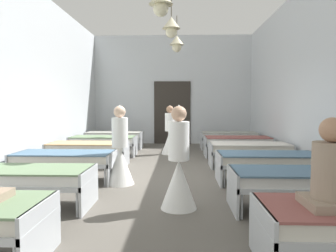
{
  "coord_description": "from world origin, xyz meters",
  "views": [
    {
      "loc": [
        0.27,
        -6.61,
        1.48
      ],
      "look_at": [
        0.0,
        0.74,
        0.99
      ],
      "focal_mm": 32.96,
      "sensor_mm": 36.0,
      "label": 1
    }
  ],
  "objects_px": {
    "nurse_mid_aisle": "(179,172)",
    "nurse_near_aisle": "(120,156)",
    "bed_right_row_1": "(300,180)",
    "nurse_far_aisle": "(170,137)",
    "bed_left_row_3": "(88,148)",
    "patient_seated_primary": "(331,175)",
    "bed_right_row_2": "(268,160)",
    "bed_right_row_5": "(229,136)",
    "bed_right_row_4": "(237,141)",
    "bed_left_row_4": "(104,141)",
    "bed_left_row_2": "(65,159)",
    "bed_right_row_3": "(250,149)",
    "bed_left_row_5": "(115,136)",
    "bed_left_row_1": "(25,177)"
  },
  "relations": [
    {
      "from": "bed_left_row_3",
      "to": "patient_seated_primary",
      "type": "bearing_deg",
      "value": -52.64
    },
    {
      "from": "bed_left_row_2",
      "to": "bed_right_row_5",
      "type": "bearing_deg",
      "value": 49.75
    },
    {
      "from": "bed_left_row_3",
      "to": "nurse_far_aisle",
      "type": "height_order",
      "value": "nurse_far_aisle"
    },
    {
      "from": "bed_right_row_3",
      "to": "bed_left_row_5",
      "type": "bearing_deg",
      "value": 141.78
    },
    {
      "from": "bed_right_row_1",
      "to": "bed_right_row_5",
      "type": "relative_size",
      "value": 1.0
    },
    {
      "from": "bed_right_row_2",
      "to": "bed_right_row_4",
      "type": "height_order",
      "value": "same"
    },
    {
      "from": "nurse_mid_aisle",
      "to": "patient_seated_primary",
      "type": "relative_size",
      "value": 1.86
    },
    {
      "from": "bed_left_row_3",
      "to": "nurse_mid_aisle",
      "type": "height_order",
      "value": "nurse_mid_aisle"
    },
    {
      "from": "bed_left_row_3",
      "to": "nurse_far_aisle",
      "type": "relative_size",
      "value": 1.28
    },
    {
      "from": "nurse_mid_aisle",
      "to": "bed_left_row_3",
      "type": "bearing_deg",
      "value": 9.57
    },
    {
      "from": "bed_right_row_2",
      "to": "bed_right_row_5",
      "type": "bearing_deg",
      "value": 90.0
    },
    {
      "from": "bed_right_row_1",
      "to": "nurse_far_aisle",
      "type": "xyz_separation_m",
      "value": [
        -1.97,
        5.0,
        0.09
      ]
    },
    {
      "from": "bed_right_row_2",
      "to": "patient_seated_primary",
      "type": "xyz_separation_m",
      "value": [
        -0.35,
        -3.12,
        0.43
      ]
    },
    {
      "from": "bed_right_row_1",
      "to": "bed_left_row_2",
      "type": "xyz_separation_m",
      "value": [
        -3.9,
        1.54,
        0.0
      ]
    },
    {
      "from": "bed_left_row_1",
      "to": "bed_left_row_5",
      "type": "height_order",
      "value": "same"
    },
    {
      "from": "nurse_far_aisle",
      "to": "bed_left_row_5",
      "type": "bearing_deg",
      "value": 173.9
    },
    {
      "from": "bed_right_row_2",
      "to": "bed_left_row_4",
      "type": "bearing_deg",
      "value": 141.78
    },
    {
      "from": "bed_left_row_1",
      "to": "bed_right_row_1",
      "type": "height_order",
      "value": "same"
    },
    {
      "from": "bed_left_row_1",
      "to": "bed_left_row_4",
      "type": "relative_size",
      "value": 1.0
    },
    {
      "from": "nurse_far_aisle",
      "to": "bed_right_row_1",
      "type": "bearing_deg",
      "value": -43.83
    },
    {
      "from": "bed_left_row_3",
      "to": "bed_left_row_5",
      "type": "height_order",
      "value": "same"
    },
    {
      "from": "bed_left_row_2",
      "to": "bed_left_row_5",
      "type": "distance_m",
      "value": 4.61
    },
    {
      "from": "bed_right_row_3",
      "to": "patient_seated_primary",
      "type": "xyz_separation_m",
      "value": [
        -0.35,
        -4.66,
        0.43
      ]
    },
    {
      "from": "nurse_mid_aisle",
      "to": "nurse_near_aisle",
      "type": "bearing_deg",
      "value": 12.95
    },
    {
      "from": "bed_right_row_3",
      "to": "patient_seated_primary",
      "type": "height_order",
      "value": "patient_seated_primary"
    },
    {
      "from": "bed_right_row_5",
      "to": "nurse_near_aisle",
      "type": "distance_m",
      "value": 5.53
    },
    {
      "from": "bed_right_row_1",
      "to": "bed_right_row_4",
      "type": "bearing_deg",
      "value": 90.0
    },
    {
      "from": "bed_left_row_5",
      "to": "nurse_mid_aisle",
      "type": "distance_m",
      "value": 6.5
    },
    {
      "from": "bed_left_row_2",
      "to": "bed_left_row_4",
      "type": "relative_size",
      "value": 1.0
    },
    {
      "from": "nurse_far_aisle",
      "to": "bed_left_row_2",
      "type": "bearing_deg",
      "value": -94.6
    },
    {
      "from": "bed_right_row_5",
      "to": "patient_seated_primary",
      "type": "distance_m",
      "value": 7.75
    },
    {
      "from": "bed_right_row_4",
      "to": "nurse_far_aisle",
      "type": "height_order",
      "value": "nurse_far_aisle"
    },
    {
      "from": "patient_seated_primary",
      "to": "bed_left_row_2",
      "type": "bearing_deg",
      "value": 138.74
    },
    {
      "from": "bed_left_row_3",
      "to": "nurse_near_aisle",
      "type": "height_order",
      "value": "nurse_near_aisle"
    },
    {
      "from": "bed_left_row_3",
      "to": "bed_left_row_5",
      "type": "bearing_deg",
      "value": 90.0
    },
    {
      "from": "bed_left_row_1",
      "to": "bed_left_row_3",
      "type": "distance_m",
      "value": 3.08
    },
    {
      "from": "patient_seated_primary",
      "to": "bed_left_row_4",
      "type": "bearing_deg",
      "value": 119.85
    },
    {
      "from": "nurse_far_aisle",
      "to": "bed_right_row_4",
      "type": "bearing_deg",
      "value": 13.7
    },
    {
      "from": "bed_right_row_3",
      "to": "nurse_near_aisle",
      "type": "xyz_separation_m",
      "value": [
        -2.79,
        -1.7,
        0.09
      ]
    },
    {
      "from": "bed_right_row_1",
      "to": "bed_right_row_4",
      "type": "xyz_separation_m",
      "value": [
        0.0,
        4.61,
        0.0
      ]
    },
    {
      "from": "bed_right_row_5",
      "to": "nurse_near_aisle",
      "type": "xyz_separation_m",
      "value": [
        -2.79,
        -4.78,
        0.09
      ]
    },
    {
      "from": "bed_right_row_1",
      "to": "bed_right_row_5",
      "type": "height_order",
      "value": "same"
    },
    {
      "from": "bed_left_row_2",
      "to": "nurse_mid_aisle",
      "type": "relative_size",
      "value": 1.28
    },
    {
      "from": "nurse_far_aisle",
      "to": "patient_seated_primary",
      "type": "height_order",
      "value": "nurse_far_aisle"
    },
    {
      "from": "bed_left_row_4",
      "to": "bed_right_row_4",
      "type": "relative_size",
      "value": 1.0
    },
    {
      "from": "bed_left_row_3",
      "to": "nurse_far_aisle",
      "type": "xyz_separation_m",
      "value": [
        1.94,
        1.92,
        0.09
      ]
    },
    {
      "from": "bed_left_row_5",
      "to": "bed_right_row_5",
      "type": "relative_size",
      "value": 1.0
    },
    {
      "from": "bed_right_row_2",
      "to": "bed_right_row_4",
      "type": "distance_m",
      "value": 3.08
    },
    {
      "from": "bed_right_row_2",
      "to": "bed_right_row_4",
      "type": "bearing_deg",
      "value": 90.0
    },
    {
      "from": "bed_right_row_2",
      "to": "patient_seated_primary",
      "type": "relative_size",
      "value": 2.37
    }
  ]
}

